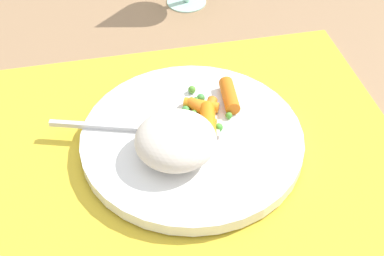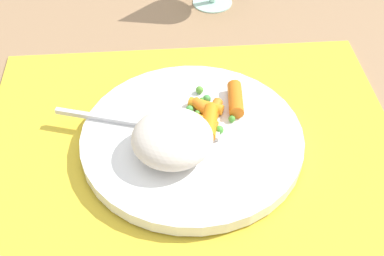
# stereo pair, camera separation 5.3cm
# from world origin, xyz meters

# --- Properties ---
(ground_plane) EXTENTS (2.40, 2.40, 0.00)m
(ground_plane) POSITION_xyz_m (0.00, 0.00, 0.00)
(ground_plane) COLOR #997551
(placemat) EXTENTS (0.48, 0.38, 0.01)m
(placemat) POSITION_xyz_m (0.00, 0.00, 0.00)
(placemat) COLOR gold
(placemat) RESTS_ON ground_plane
(plate) EXTENTS (0.25, 0.25, 0.02)m
(plate) POSITION_xyz_m (0.00, 0.00, 0.01)
(plate) COLOR white
(plate) RESTS_ON placemat
(rice_mound) EXTENTS (0.09, 0.09, 0.04)m
(rice_mound) POSITION_xyz_m (-0.02, -0.03, 0.04)
(rice_mound) COLOR beige
(rice_mound) RESTS_ON plate
(carrot_portion) EXTENTS (0.08, 0.09, 0.02)m
(carrot_portion) POSITION_xyz_m (0.03, 0.03, 0.03)
(carrot_portion) COLOR orange
(carrot_portion) RESTS_ON plate
(pea_scatter) EXTENTS (0.08, 0.09, 0.01)m
(pea_scatter) POSITION_xyz_m (0.02, 0.03, 0.03)
(pea_scatter) COLOR green
(pea_scatter) RESTS_ON plate
(fork) EXTENTS (0.19, 0.07, 0.01)m
(fork) POSITION_xyz_m (-0.04, 0.01, 0.02)
(fork) COLOR silver
(fork) RESTS_ON plate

